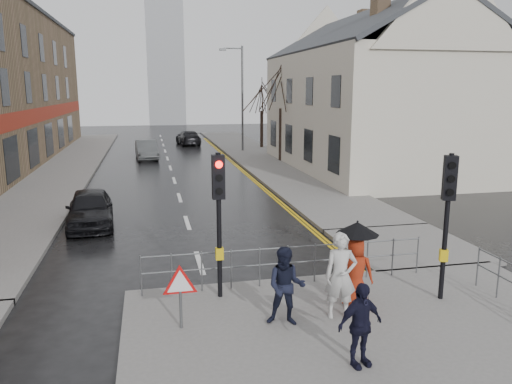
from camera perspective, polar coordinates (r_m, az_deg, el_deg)
name	(u,v)px	position (r m, az deg, el deg)	size (l,w,h in m)	color
ground	(213,306)	(11.86, -4.95, -12.85)	(120.00, 120.00, 0.00)	black
near_pavement	(408,370)	(9.70, 16.95, -18.86)	(10.00, 9.00, 0.14)	#605E5B
left_pavement	(67,166)	(34.46, -20.79, 2.85)	(4.00, 44.00, 0.14)	#605E5B
right_pavement	(257,156)	(36.88, 0.10, 4.15)	(4.00, 40.00, 0.14)	#605E5B
pavement_bridge_right	(405,246)	(16.51, 16.71, -5.90)	(4.00, 4.20, 0.14)	#605E5B
building_right_cream	(370,91)	(31.65, 12.88, 11.16)	(9.00, 16.40, 10.10)	beige
church_tower	(165,59)	(72.88, -10.34, 14.73)	(5.00, 5.00, 18.00)	#95989D
traffic_signal_near_left	(219,200)	(11.29, -4.29, -0.93)	(0.28, 0.27, 3.40)	black
traffic_signal_near_right	(448,201)	(11.94, 21.09, -0.99)	(0.34, 0.33, 3.40)	black
guard_railing_front	(288,256)	(12.45, 3.63, -7.36)	(7.14, 0.04, 1.00)	#595B5E
warning_sign	(180,286)	(10.28, -8.67, -10.61)	(0.80, 0.07, 1.35)	#595B5E
street_lamp	(240,92)	(39.36, -1.83, 11.39)	(1.83, 0.25, 8.00)	#595B5E
tree_near	(281,86)	(33.88, 2.90, 12.05)	(2.40, 2.40, 6.58)	#32231C
tree_far	(262,95)	(41.77, 0.66, 11.02)	(2.40, 2.40, 5.64)	#32231C
pedestrian_a	(341,276)	(10.77, 9.65, -9.42)	(0.68, 0.44, 1.86)	#B6B5B1
pedestrian_b	(286,286)	(10.38, 3.46, -10.72)	(0.80, 0.63, 1.65)	black
pedestrian_with_umbrella	(356,259)	(11.33, 11.36, -7.55)	(0.96, 0.96, 1.94)	maroon
pedestrian_d	(360,325)	(9.14, 11.81, -14.63)	(0.90, 0.37, 1.53)	black
car_parked	(90,208)	(19.06, -18.44, -1.79)	(1.59, 3.95, 1.34)	black
car_mid	(147,150)	(36.42, -12.40, 4.73)	(1.42, 4.06, 1.34)	#414446
car_far	(188,138)	(45.26, -7.75, 6.17)	(1.79, 4.41, 1.28)	black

